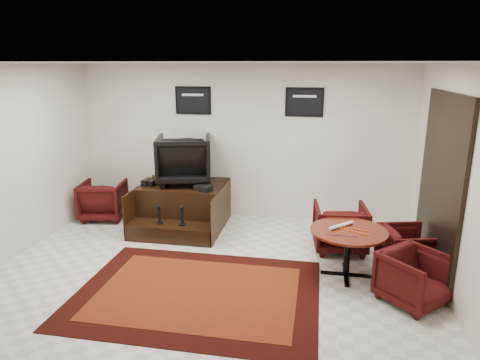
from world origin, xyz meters
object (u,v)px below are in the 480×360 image
(armchair_side, at_px, (103,198))
(table_chair_window, at_px, (408,247))
(table_chair_back, at_px, (340,225))
(shine_chair, at_px, (184,157))
(shine_podium, at_px, (183,207))
(table_chair_corner, at_px, (415,276))
(meeting_table, at_px, (348,236))

(armchair_side, xyz_separation_m, table_chair_window, (5.15, -1.17, -0.05))
(armchair_side, xyz_separation_m, table_chair_back, (4.26, -0.62, 0.01))
(armchair_side, bearing_deg, shine_chair, 172.21)
(shine_podium, height_order, table_chair_window, shine_podium)
(shine_podium, distance_m, table_chair_window, 3.74)
(armchair_side, relative_size, table_chair_back, 0.98)
(table_chair_window, bearing_deg, shine_podium, 59.15)
(table_chair_window, bearing_deg, shine_chair, 56.99)
(shine_podium, distance_m, armchair_side, 1.58)
(armchair_side, xyz_separation_m, table_chair_corner, (5.07, -2.05, -0.04))
(shine_chair, xyz_separation_m, table_chair_back, (2.69, -0.68, -0.82))
(shine_podium, distance_m, meeting_table, 3.09)
(shine_chair, relative_size, meeting_table, 0.93)
(armchair_side, height_order, table_chair_corner, armchair_side)
(shine_podium, relative_size, shine_chair, 1.60)
(meeting_table, relative_size, table_chair_back, 1.28)
(shine_podium, relative_size, table_chair_back, 1.90)
(table_chair_corner, bearing_deg, table_chair_back, 76.10)
(shine_chair, relative_size, table_chair_corner, 1.33)
(shine_podium, distance_m, shine_chair, 0.89)
(table_chair_corner, bearing_deg, armchair_side, 114.35)
(table_chair_back, height_order, table_chair_window, table_chair_back)
(shine_podium, relative_size, table_chair_corner, 2.12)
(shine_podium, bearing_deg, table_chair_corner, -29.18)
(shine_podium, height_order, table_chair_back, table_chair_back)
(shine_chair, xyz_separation_m, meeting_table, (2.75, -1.54, -0.64))
(shine_podium, bearing_deg, table_chair_back, -11.20)
(meeting_table, relative_size, table_chair_corner, 1.43)
(armchair_side, xyz_separation_m, meeting_table, (4.32, -1.49, 0.19))
(shine_chair, height_order, table_chair_back, shine_chair)
(table_chair_corner, bearing_deg, shine_chair, 105.32)
(armchair_side, distance_m, table_chair_window, 5.28)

